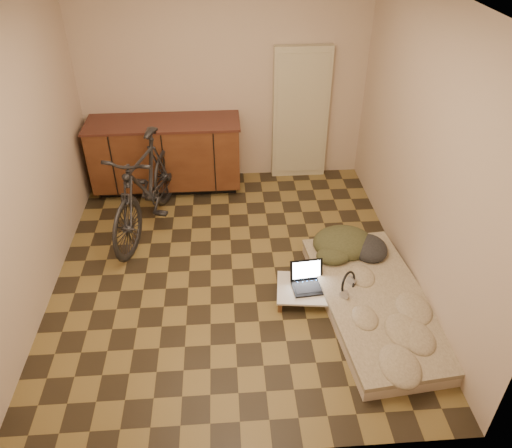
{
  "coord_description": "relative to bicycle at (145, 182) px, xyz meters",
  "views": [
    {
      "loc": [
        -0.04,
        -3.93,
        3.31
      ],
      "look_at": [
        0.25,
        0.0,
        0.55
      ],
      "focal_mm": 35.0,
      "sensor_mm": 36.0,
      "label": 1
    }
  ],
  "objects": [
    {
      "name": "mouse",
      "position": [
        1.88,
        -1.31,
        -0.45
      ],
      "size": [
        0.09,
        0.13,
        0.04
      ],
      "primitive_type": "ellipsoid",
      "rotation": [
        0.0,
        0.0,
        -0.24
      ],
      "color": "silver",
      "rests_on": "lap_desk"
    },
    {
      "name": "clothing_pile",
      "position": [
        2.11,
        -0.78,
        -0.3
      ],
      "size": [
        0.71,
        0.61,
        0.26
      ],
      "primitive_type": null,
      "rotation": [
        0.0,
        0.0,
        0.1
      ],
      "color": "#363921",
      "rests_on": "futon"
    },
    {
      "name": "futon",
      "position": [
        2.2,
        -1.5,
        -0.51
      ],
      "size": [
        1.09,
        1.98,
        0.16
      ],
      "rotation": [
        0.0,
        0.0,
        0.1
      ],
      "color": "beige",
      "rests_on": "ground"
    },
    {
      "name": "headphones",
      "position": [
        1.95,
        -1.4,
        -0.34
      ],
      "size": [
        0.36,
        0.36,
        0.18
      ],
      "primitive_type": null,
      "rotation": [
        0.0,
        0.0,
        0.84
      ],
      "color": "black",
      "rests_on": "futon"
    },
    {
      "name": "lap_desk",
      "position": [
        1.67,
        -1.3,
        -0.49
      ],
      "size": [
        0.77,
        0.55,
        0.12
      ],
      "rotation": [
        0.0,
        0.0,
        -0.12
      ],
      "color": "brown",
      "rests_on": "ground"
    },
    {
      "name": "room_shell",
      "position": [
        0.9,
        -0.83,
        0.71
      ],
      "size": [
        3.5,
        4.0,
        2.6
      ],
      "color": "brown",
      "rests_on": "ground"
    },
    {
      "name": "cabinets",
      "position": [
        0.15,
        0.88,
        -0.13
      ],
      "size": [
        1.84,
        0.62,
        0.91
      ],
      "color": "black",
      "rests_on": "ground"
    },
    {
      "name": "laptop",
      "position": [
        1.61,
        -1.25,
        -0.43
      ],
      "size": [
        0.34,
        0.31,
        0.22
      ],
      "rotation": [
        0.0,
        0.0,
        0.09
      ],
      "color": "black",
      "rests_on": "lap_desk"
    },
    {
      "name": "bicycle",
      "position": [
        0.0,
        0.0,
        0.0
      ],
      "size": [
        1.01,
        1.91,
        1.19
      ],
      "primitive_type": "imported",
      "rotation": [
        0.0,
        0.0,
        -0.27
      ],
      "color": "black",
      "rests_on": "ground"
    },
    {
      "name": "appliance_panel",
      "position": [
        1.85,
        1.11,
        0.26
      ],
      "size": [
        0.7,
        0.1,
        1.7
      ],
      "primitive_type": "cube",
      "color": "beige",
      "rests_on": "ground"
    }
  ]
}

